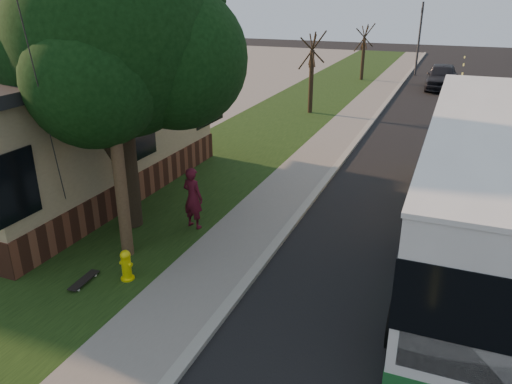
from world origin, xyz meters
TOP-DOWN VIEW (x-y plane):
  - ground at (0.00, 0.00)m, footprint 120.00×120.00m
  - road at (4.00, 10.00)m, footprint 8.00×80.00m
  - curb at (0.00, 10.00)m, footprint 0.25×80.00m
  - sidewalk at (-1.00, 10.00)m, footprint 2.00×80.00m
  - grass_verge at (-4.50, 10.00)m, footprint 5.00×80.00m
  - building_lot at (-14.50, 10.00)m, footprint 15.00×80.00m
  - fire_hydrant at (-2.60, 0.00)m, footprint 0.32×0.32m
  - utility_pole at (-3.31, 0.99)m, footprint 2.86×3.21m
  - leafy_tree at (-4.17, 2.65)m, footprint 6.30×6.00m
  - bare_tree_near at (-3.50, 18.00)m, footprint 1.38×1.21m
  - bare_tree_far at (-3.00, 30.00)m, footprint 1.38×1.21m
  - traffic_signal at (0.50, 34.00)m, footprint 0.18×0.22m
  - transit_bus at (4.76, 4.72)m, footprint 2.98×12.90m
  - skateboarder at (-2.50, 3.01)m, footprint 0.72×0.55m
  - skateboard_main at (-3.42, -0.51)m, footprint 0.29×0.92m
  - dumpster at (-8.52, 6.66)m, footprint 1.61×1.38m
  - distant_car at (2.72, 28.54)m, footprint 2.10×5.01m

SIDE VIEW (x-z plane):
  - ground at x=0.00m, z-range 0.00..0.00m
  - road at x=4.00m, z-range 0.00..0.01m
  - building_lot at x=-14.50m, z-range 0.00..0.04m
  - grass_verge at x=-4.50m, z-range 0.00..0.07m
  - sidewalk at x=-1.00m, z-range 0.00..0.08m
  - curb at x=0.00m, z-range 0.00..0.12m
  - skateboard_main at x=-3.42m, z-range 0.09..0.18m
  - fire_hydrant at x=-2.60m, z-range 0.06..0.80m
  - dumpster at x=-8.52m, z-range 0.04..1.30m
  - distant_car at x=2.72m, z-range 0.00..1.69m
  - skateboarder at x=-2.50m, z-range 0.07..1.83m
  - transit_bus at x=4.76m, z-range 0.12..3.60m
  - bare_tree_far at x=-3.00m, z-range -0.01..4.02m
  - bare_tree_near at x=-3.50m, z-range 0.00..4.30m
  - traffic_signal at x=0.50m, z-range 0.41..5.91m
  - utility_pole at x=-3.31m, z-range 0.10..9.17m
  - leafy_tree at x=-4.17m, z-range 1.27..9.07m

